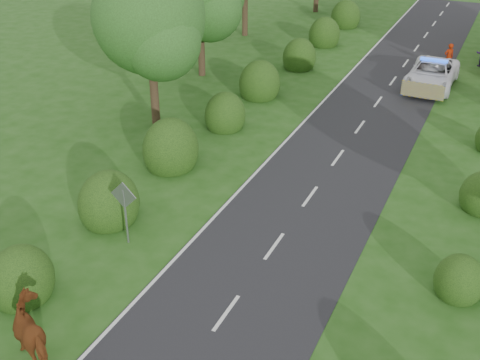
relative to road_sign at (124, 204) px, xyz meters
The scene contains 9 objects.
ground 5.63m from the road_sign, 21.80° to the right, with size 120.00×120.00×0.00m, color #204E13.
road 14.03m from the road_sign, 68.96° to the left, with size 6.00×70.00×0.02m, color black.
road_markings 11.56m from the road_sign, 72.72° to the left, with size 4.96×70.00×0.01m.
hedgerow_left 9.85m from the road_sign, 98.87° to the left, with size 2.75×50.41×3.00m.
tree_left_a 11.55m from the road_sign, 115.73° to the left, with size 5.74×5.60×8.38m.
road_sign is the anchor object (origin of this frame).
cow 5.95m from the road_sign, 80.70° to the right, with size 1.15×2.17×1.54m, color brown.
police_van 23.11m from the road_sign, 71.60° to the left, with size 2.74×5.91×1.77m.
pedestrian_red 26.68m from the road_sign, 73.08° to the left, with size 0.67×0.44×1.84m, color #901F06.
Camera 1 is at (6.48, -12.97, 12.64)m, focal length 45.00 mm.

